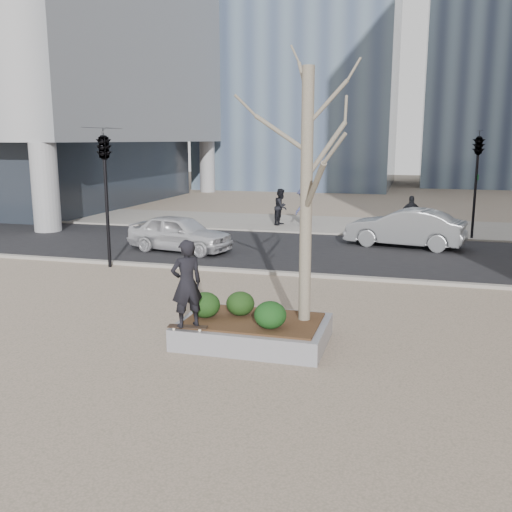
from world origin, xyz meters
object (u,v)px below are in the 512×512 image
(planter, at_px, (253,332))
(skateboard, at_px, (188,328))
(police_car, at_px, (180,233))
(skateboarder, at_px, (187,284))

(planter, height_order, skateboard, skateboard)
(planter, bearing_deg, police_car, 121.43)
(skateboard, relative_size, police_car, 0.19)
(skateboard, relative_size, skateboarder, 0.45)
(police_car, bearing_deg, skateboarder, -146.05)
(police_car, bearing_deg, planter, -138.38)
(skateboarder, bearing_deg, skateboard, 180.00)
(skateboarder, height_order, police_car, skateboarder)
(planter, distance_m, skateboarder, 1.82)
(skateboarder, xyz_separation_m, police_car, (-4.19, 9.51, -0.69))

